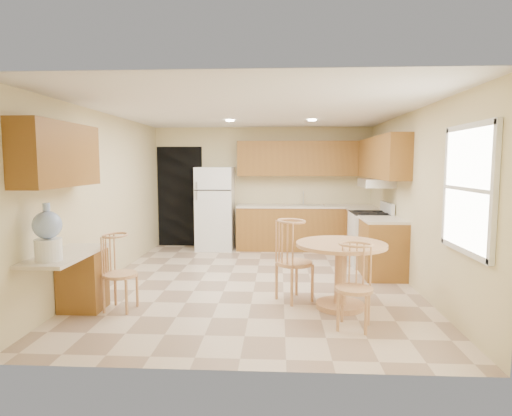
# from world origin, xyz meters

# --- Properties ---
(floor) EXTENTS (5.50, 5.50, 0.00)m
(floor) POSITION_xyz_m (0.00, 0.00, 0.00)
(floor) COLOR beige
(floor) RESTS_ON ground
(ceiling) EXTENTS (4.50, 5.50, 0.02)m
(ceiling) POSITION_xyz_m (0.00, 0.00, 2.50)
(ceiling) COLOR white
(ceiling) RESTS_ON wall_back
(wall_back) EXTENTS (4.50, 0.02, 2.50)m
(wall_back) POSITION_xyz_m (0.00, 2.75, 1.25)
(wall_back) COLOR beige
(wall_back) RESTS_ON floor
(wall_front) EXTENTS (4.50, 0.02, 2.50)m
(wall_front) POSITION_xyz_m (0.00, -2.75, 1.25)
(wall_front) COLOR beige
(wall_front) RESTS_ON floor
(wall_left) EXTENTS (0.02, 5.50, 2.50)m
(wall_left) POSITION_xyz_m (-2.25, 0.00, 1.25)
(wall_left) COLOR beige
(wall_left) RESTS_ON floor
(wall_right) EXTENTS (0.02, 5.50, 2.50)m
(wall_right) POSITION_xyz_m (2.25, 0.00, 1.25)
(wall_right) COLOR beige
(wall_right) RESTS_ON floor
(doorway) EXTENTS (0.90, 0.02, 2.10)m
(doorway) POSITION_xyz_m (-1.75, 2.73, 1.05)
(doorway) COLOR black
(doorway) RESTS_ON floor
(base_cab_back) EXTENTS (2.75, 0.60, 0.87)m
(base_cab_back) POSITION_xyz_m (0.88, 2.45, 0.43)
(base_cab_back) COLOR #936025
(base_cab_back) RESTS_ON floor
(counter_back) EXTENTS (2.75, 0.63, 0.04)m
(counter_back) POSITION_xyz_m (0.88, 2.45, 0.89)
(counter_back) COLOR beige
(counter_back) RESTS_ON base_cab_back
(base_cab_right_a) EXTENTS (0.60, 0.59, 0.87)m
(base_cab_right_a) POSITION_xyz_m (1.95, 1.85, 0.43)
(base_cab_right_a) COLOR #936025
(base_cab_right_a) RESTS_ON floor
(counter_right_a) EXTENTS (0.63, 0.59, 0.04)m
(counter_right_a) POSITION_xyz_m (1.95, 1.85, 0.89)
(counter_right_a) COLOR beige
(counter_right_a) RESTS_ON base_cab_right_a
(base_cab_right_b) EXTENTS (0.60, 0.80, 0.87)m
(base_cab_right_b) POSITION_xyz_m (1.95, 0.40, 0.43)
(base_cab_right_b) COLOR #936025
(base_cab_right_b) RESTS_ON floor
(counter_right_b) EXTENTS (0.63, 0.80, 0.04)m
(counter_right_b) POSITION_xyz_m (1.95, 0.40, 0.89)
(counter_right_b) COLOR beige
(counter_right_b) RESTS_ON base_cab_right_b
(upper_cab_back) EXTENTS (2.75, 0.33, 0.70)m
(upper_cab_back) POSITION_xyz_m (0.88, 2.58, 1.85)
(upper_cab_back) COLOR #936025
(upper_cab_back) RESTS_ON wall_back
(upper_cab_right) EXTENTS (0.33, 2.42, 0.70)m
(upper_cab_right) POSITION_xyz_m (2.08, 1.21, 1.85)
(upper_cab_right) COLOR #936025
(upper_cab_right) RESTS_ON wall_right
(upper_cab_left) EXTENTS (0.33, 1.40, 0.70)m
(upper_cab_left) POSITION_xyz_m (-2.08, -1.60, 1.85)
(upper_cab_left) COLOR #936025
(upper_cab_left) RESTS_ON wall_left
(sink) EXTENTS (0.78, 0.44, 0.01)m
(sink) POSITION_xyz_m (0.85, 2.45, 0.91)
(sink) COLOR silver
(sink) RESTS_ON counter_back
(range_hood) EXTENTS (0.50, 0.76, 0.14)m
(range_hood) POSITION_xyz_m (2.00, 1.18, 1.42)
(range_hood) COLOR silver
(range_hood) RESTS_ON upper_cab_right
(desk_pedestal) EXTENTS (0.48, 0.42, 0.72)m
(desk_pedestal) POSITION_xyz_m (-2.00, -1.32, 0.36)
(desk_pedestal) COLOR #936025
(desk_pedestal) RESTS_ON floor
(desk_top) EXTENTS (0.50, 1.20, 0.04)m
(desk_top) POSITION_xyz_m (-2.00, -1.70, 0.75)
(desk_top) COLOR beige
(desk_top) RESTS_ON desk_pedestal
(window) EXTENTS (0.06, 1.12, 1.30)m
(window) POSITION_xyz_m (2.23, -1.85, 1.50)
(window) COLOR white
(window) RESTS_ON wall_right
(can_light_a) EXTENTS (0.14, 0.14, 0.02)m
(can_light_a) POSITION_xyz_m (-0.50, 1.20, 2.48)
(can_light_a) COLOR white
(can_light_a) RESTS_ON ceiling
(can_light_b) EXTENTS (0.14, 0.14, 0.02)m
(can_light_b) POSITION_xyz_m (0.90, 1.20, 2.48)
(can_light_b) COLOR white
(can_light_b) RESTS_ON ceiling
(refrigerator) EXTENTS (0.74, 0.72, 1.68)m
(refrigerator) POSITION_xyz_m (-0.95, 2.40, 0.84)
(refrigerator) COLOR white
(refrigerator) RESTS_ON floor
(stove) EXTENTS (0.65, 0.76, 1.09)m
(stove) POSITION_xyz_m (1.92, 1.18, 0.47)
(stove) COLOR white
(stove) RESTS_ON floor
(dining_table) EXTENTS (1.09, 1.09, 0.80)m
(dining_table) POSITION_xyz_m (1.10, -1.09, 0.53)
(dining_table) COLOR tan
(dining_table) RESTS_ON floor
(chair_table_a) EXTENTS (0.46, 0.58, 1.03)m
(chair_table_a) POSITION_xyz_m (0.55, -0.94, 0.63)
(chair_table_a) COLOR tan
(chair_table_a) RESTS_ON floor
(chair_table_b) EXTENTS (0.40, 0.43, 0.90)m
(chair_table_b) POSITION_xyz_m (1.15, -1.83, 0.55)
(chair_table_b) COLOR tan
(chair_table_b) RESTS_ON floor
(chair_desk) EXTENTS (0.40, 0.52, 0.91)m
(chair_desk) POSITION_xyz_m (-1.55, -1.39, 0.55)
(chair_desk) COLOR tan
(chair_desk) RESTS_ON floor
(water_crock) EXTENTS (0.28, 0.28, 0.59)m
(water_crock) POSITION_xyz_m (-2.00, -2.04, 1.04)
(water_crock) COLOR white
(water_crock) RESTS_ON desk_top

